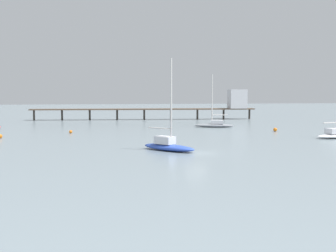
{
  "coord_description": "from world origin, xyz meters",
  "views": [
    {
      "loc": [
        -10.84,
        -47.02,
        7.12
      ],
      "look_at": [
        0.0,
        20.99,
        1.5
      ],
      "focal_mm": 44.64,
      "sensor_mm": 36.0,
      "label": 1
    }
  ],
  "objects_px": {
    "sailboat_gray": "(214,124)",
    "mooring_buoy_mid": "(71,132)",
    "mooring_buoy_outer": "(0,136)",
    "sailboat_blue": "(168,145)",
    "mooring_buoy_near": "(275,130)",
    "pier": "(203,103)"
  },
  "relations": [
    {
      "from": "sailboat_gray",
      "to": "mooring_buoy_mid",
      "type": "distance_m",
      "value": 29.08
    },
    {
      "from": "mooring_buoy_outer",
      "to": "mooring_buoy_mid",
      "type": "height_order",
      "value": "mooring_buoy_outer"
    },
    {
      "from": "sailboat_blue",
      "to": "mooring_buoy_near",
      "type": "height_order",
      "value": "sailboat_blue"
    },
    {
      "from": "mooring_buoy_mid",
      "to": "sailboat_gray",
      "type": "bearing_deg",
      "value": 16.63
    },
    {
      "from": "sailboat_gray",
      "to": "mooring_buoy_near",
      "type": "relative_size",
      "value": 15.23
    },
    {
      "from": "sailboat_gray",
      "to": "mooring_buoy_outer",
      "type": "distance_m",
      "value": 40.7
    },
    {
      "from": "sailboat_gray",
      "to": "mooring_buoy_mid",
      "type": "height_order",
      "value": "sailboat_gray"
    },
    {
      "from": "sailboat_blue",
      "to": "mooring_buoy_mid",
      "type": "relative_size",
      "value": 19.69
    },
    {
      "from": "sailboat_gray",
      "to": "mooring_buoy_near",
      "type": "xyz_separation_m",
      "value": [
        8.4,
        -10.67,
        -0.31
      ]
    },
    {
      "from": "mooring_buoy_outer",
      "to": "mooring_buoy_near",
      "type": "height_order",
      "value": "mooring_buoy_near"
    },
    {
      "from": "mooring_buoy_outer",
      "to": "mooring_buoy_mid",
      "type": "bearing_deg",
      "value": 31.32
    },
    {
      "from": "mooring_buoy_outer",
      "to": "mooring_buoy_mid",
      "type": "xyz_separation_m",
      "value": [
        10.16,
        6.18,
        -0.03
      ]
    },
    {
      "from": "mooring_buoy_mid",
      "to": "mooring_buoy_outer",
      "type": "bearing_deg",
      "value": -148.68
    },
    {
      "from": "mooring_buoy_outer",
      "to": "mooring_buoy_mid",
      "type": "relative_size",
      "value": 1.11
    },
    {
      "from": "pier",
      "to": "mooring_buoy_near",
      "type": "relative_size",
      "value": 82.41
    },
    {
      "from": "sailboat_blue",
      "to": "mooring_buoy_near",
      "type": "xyz_separation_m",
      "value": [
        23.02,
        21.21,
        -0.38
      ]
    },
    {
      "from": "sailboat_blue",
      "to": "pier",
      "type": "bearing_deg",
      "value": 72.16
    },
    {
      "from": "pier",
      "to": "mooring_buoy_near",
      "type": "distance_m",
      "value": 35.52
    },
    {
      "from": "sailboat_blue",
      "to": "mooring_buoy_mid",
      "type": "distance_m",
      "value": 27.03
    },
    {
      "from": "sailboat_gray",
      "to": "mooring_buoy_outer",
      "type": "bearing_deg",
      "value": -159.12
    },
    {
      "from": "pier",
      "to": "mooring_buoy_mid",
      "type": "height_order",
      "value": "pier"
    },
    {
      "from": "pier",
      "to": "mooring_buoy_mid",
      "type": "distance_m",
      "value": 45.39
    }
  ]
}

